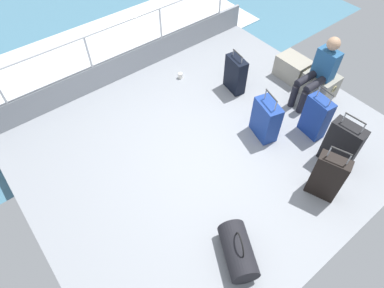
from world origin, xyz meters
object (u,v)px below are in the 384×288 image
suitcase_2 (342,145)px  suitcase_4 (316,117)px  suitcase_0 (266,120)px  duffel_bag (238,251)px  cargo_crate_1 (320,85)px  cargo_crate_0 (293,68)px  suitcase_3 (235,74)px  passenger_seated (319,71)px  suitcase_1 (327,177)px  paper_cup (180,76)px

suitcase_2 → suitcase_4: (-0.56, 0.19, -0.03)m
suitcase_0 → duffel_bag: suitcase_0 is taller
cargo_crate_1 → suitcase_4: (0.49, -0.78, 0.12)m
suitcase_2 → duffel_bag: 2.06m
cargo_crate_0 → suitcase_3: (-0.39, -1.02, 0.12)m
suitcase_0 → suitcase_4: suitcase_4 is taller
duffel_bag → passenger_seated: bearing=113.2°
suitcase_1 → duffel_bag: suitcase_1 is taller
passenger_seated → suitcase_3: (-0.98, -0.82, -0.28)m
passenger_seated → suitcase_3: size_ratio=1.53×
suitcase_0 → cargo_crate_1: bearing=92.4°
suitcase_4 → suitcase_2: bearing=-18.3°
suitcase_1 → suitcase_2: suitcase_1 is taller
suitcase_1 → suitcase_3: suitcase_1 is taller
cargo_crate_0 → suitcase_3: size_ratio=0.80×
suitcase_2 → duffel_bag: suitcase_2 is taller
cargo_crate_1 → suitcase_1: 1.99m
cargo_crate_0 → suitcase_4: size_ratio=0.70×
suitcase_1 → paper_cup: bearing=-179.8°
duffel_bag → suitcase_0: bearing=125.3°
cargo_crate_1 → suitcase_3: size_ratio=0.73×
cargo_crate_1 → duffel_bag: (1.21, -3.01, -0.04)m
passenger_seated → suitcase_0: bearing=-87.2°
cargo_crate_0 → suitcase_1: suitcase_1 is taller
cargo_crate_0 → paper_cup: size_ratio=5.84×
cargo_crate_0 → paper_cup: bearing=-127.4°
duffel_bag → cargo_crate_1: bearing=111.9°
cargo_crate_1 → paper_cup: 2.38m
passenger_seated → suitcase_4: passenger_seated is taller
paper_cup → suitcase_0: bearing=5.5°
cargo_crate_0 → suitcase_0: suitcase_0 is taller
passenger_seated → suitcase_3: passenger_seated is taller
passenger_seated → suitcase_3: 1.31m
duffel_bag → cargo_crate_0: bearing=120.8°
paper_cup → cargo_crate_1: bearing=40.9°
paper_cup → suitcase_3: bearing=34.1°
cargo_crate_0 → suitcase_3: 1.10m
duffel_bag → paper_cup: (-3.00, 1.45, -0.12)m
suitcase_1 → cargo_crate_1: bearing=129.1°
suitcase_1 → cargo_crate_0: bearing=139.8°
duffel_bag → paper_cup: 3.34m
suitcase_3 → suitcase_4: size_ratio=0.87×
suitcase_1 → paper_cup: (-3.05, -0.01, -0.30)m
suitcase_1 → paper_cup: suitcase_1 is taller
cargo_crate_1 → paper_cup: bearing=-139.1°
cargo_crate_0 → suitcase_2: size_ratio=0.67×
suitcase_1 → suitcase_4: 1.08m
passenger_seated → suitcase_0: size_ratio=1.41×
cargo_crate_1 → suitcase_0: bearing=-87.6°
cargo_crate_0 → suitcase_0: size_ratio=0.74×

